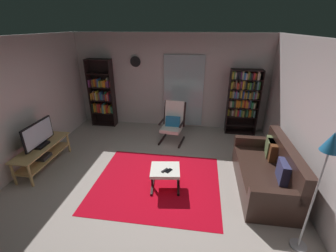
{
  "coord_description": "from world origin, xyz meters",
  "views": [
    {
      "loc": [
        0.86,
        -3.41,
        2.78
      ],
      "look_at": [
        0.25,
        0.74,
        0.91
      ],
      "focal_mm": 24.42,
      "sensor_mm": 36.0,
      "label": 1
    }
  ],
  "objects_px": {
    "bookshelf_near_sofa": "(243,98)",
    "floor_lamp_by_sofa": "(327,157)",
    "lounge_armchair": "(173,121)",
    "cell_phone": "(169,171)",
    "bookshelf_near_tv": "(102,95)",
    "ottoman": "(165,172)",
    "television": "(39,135)",
    "tv_stand": "(43,153)",
    "wall_clock": "(135,62)",
    "tv_remote": "(165,170)",
    "leather_sofa": "(267,172)"
  },
  "relations": [
    {
      "from": "cell_phone",
      "to": "bookshelf_near_sofa",
      "type": "bearing_deg",
      "value": 88.92
    },
    {
      "from": "bookshelf_near_tv",
      "to": "wall_clock",
      "type": "bearing_deg",
      "value": 10.5
    },
    {
      "from": "tv_remote",
      "to": "cell_phone",
      "type": "bearing_deg",
      "value": 38.58
    },
    {
      "from": "bookshelf_near_sofa",
      "to": "cell_phone",
      "type": "height_order",
      "value": "bookshelf_near_sofa"
    },
    {
      "from": "ottoman",
      "to": "wall_clock",
      "type": "xyz_separation_m",
      "value": [
        -1.27,
        2.86,
        1.51
      ]
    },
    {
      "from": "wall_clock",
      "to": "cell_phone",
      "type": "bearing_deg",
      "value": -65.24
    },
    {
      "from": "bookshelf_near_sofa",
      "to": "floor_lamp_by_sofa",
      "type": "distance_m",
      "value": 3.65
    },
    {
      "from": "leather_sofa",
      "to": "tv_remote",
      "type": "relative_size",
      "value": 12.87
    },
    {
      "from": "television",
      "to": "bookshelf_near_sofa",
      "type": "bearing_deg",
      "value": 28.47
    },
    {
      "from": "cell_phone",
      "to": "floor_lamp_by_sofa",
      "type": "bearing_deg",
      "value": 4.51
    },
    {
      "from": "lounge_armchair",
      "to": "tv_remote",
      "type": "height_order",
      "value": "lounge_armchair"
    },
    {
      "from": "ottoman",
      "to": "tv_remote",
      "type": "bearing_deg",
      "value": -86.85
    },
    {
      "from": "television",
      "to": "bookshelf_near_tv",
      "type": "xyz_separation_m",
      "value": [
        0.37,
        2.35,
        0.19
      ]
    },
    {
      "from": "bookshelf_near_sofa",
      "to": "leather_sofa",
      "type": "bearing_deg",
      "value": -86.01
    },
    {
      "from": "television",
      "to": "ottoman",
      "type": "relative_size",
      "value": 1.47
    },
    {
      "from": "cell_phone",
      "to": "floor_lamp_by_sofa",
      "type": "distance_m",
      "value": 2.35
    },
    {
      "from": "tv_remote",
      "to": "ottoman",
      "type": "bearing_deg",
      "value": 127.04
    },
    {
      "from": "television",
      "to": "floor_lamp_by_sofa",
      "type": "xyz_separation_m",
      "value": [
        4.63,
        -1.27,
        0.69
      ]
    },
    {
      "from": "leather_sofa",
      "to": "ottoman",
      "type": "bearing_deg",
      "value": -170.96
    },
    {
      "from": "bookshelf_near_sofa",
      "to": "ottoman",
      "type": "xyz_separation_m",
      "value": [
        -1.67,
        -2.65,
        -0.66
      ]
    },
    {
      "from": "lounge_armchair",
      "to": "tv_stand",
      "type": "bearing_deg",
      "value": -147.3
    },
    {
      "from": "tv_stand",
      "to": "wall_clock",
      "type": "height_order",
      "value": "wall_clock"
    },
    {
      "from": "tv_stand",
      "to": "television",
      "type": "bearing_deg",
      "value": 72.66
    },
    {
      "from": "leather_sofa",
      "to": "tv_remote",
      "type": "height_order",
      "value": "leather_sofa"
    },
    {
      "from": "bookshelf_near_tv",
      "to": "leather_sofa",
      "type": "relative_size",
      "value": 1.04
    },
    {
      "from": "tv_stand",
      "to": "cell_phone",
      "type": "distance_m",
      "value": 2.73
    },
    {
      "from": "wall_clock",
      "to": "television",
      "type": "bearing_deg",
      "value": -118.22
    },
    {
      "from": "floor_lamp_by_sofa",
      "to": "television",
      "type": "bearing_deg",
      "value": 164.64
    },
    {
      "from": "television",
      "to": "ottoman",
      "type": "xyz_separation_m",
      "value": [
        2.63,
        -0.32,
        -0.39
      ]
    },
    {
      "from": "bookshelf_near_sofa",
      "to": "tv_remote",
      "type": "bearing_deg",
      "value": -121.6
    },
    {
      "from": "television",
      "to": "floor_lamp_by_sofa",
      "type": "distance_m",
      "value": 4.85
    },
    {
      "from": "leather_sofa",
      "to": "bookshelf_near_sofa",
      "type": "bearing_deg",
      "value": 93.99
    },
    {
      "from": "tv_stand",
      "to": "lounge_armchair",
      "type": "bearing_deg",
      "value": 32.7
    },
    {
      "from": "tv_stand",
      "to": "floor_lamp_by_sofa",
      "type": "bearing_deg",
      "value": -15.28
    },
    {
      "from": "lounge_armchair",
      "to": "ottoman",
      "type": "height_order",
      "value": "lounge_armchair"
    },
    {
      "from": "lounge_armchair",
      "to": "cell_phone",
      "type": "bearing_deg",
      "value": -85.0
    },
    {
      "from": "tv_stand",
      "to": "ottoman",
      "type": "relative_size",
      "value": 2.41
    },
    {
      "from": "bookshelf_near_tv",
      "to": "bookshelf_near_sofa",
      "type": "relative_size",
      "value": 1.1
    },
    {
      "from": "television",
      "to": "lounge_armchair",
      "type": "height_order",
      "value": "lounge_armchair"
    },
    {
      "from": "bookshelf_near_tv",
      "to": "ottoman",
      "type": "relative_size",
      "value": 3.34
    },
    {
      "from": "lounge_armchair",
      "to": "tv_remote",
      "type": "distance_m",
      "value": 2.01
    },
    {
      "from": "wall_clock",
      "to": "tv_remote",
      "type": "bearing_deg",
      "value": -66.43
    },
    {
      "from": "bookshelf_near_tv",
      "to": "ottoman",
      "type": "height_order",
      "value": "bookshelf_near_tv"
    },
    {
      "from": "floor_lamp_by_sofa",
      "to": "cell_phone",
      "type": "bearing_deg",
      "value": 155.01
    },
    {
      "from": "television",
      "to": "tv_remote",
      "type": "distance_m",
      "value": 2.68
    },
    {
      "from": "bookshelf_near_tv",
      "to": "cell_phone",
      "type": "relative_size",
      "value": 13.76
    },
    {
      "from": "television",
      "to": "cell_phone",
      "type": "relative_size",
      "value": 6.05
    },
    {
      "from": "tv_remote",
      "to": "cell_phone",
      "type": "height_order",
      "value": "tv_remote"
    },
    {
      "from": "bookshelf_near_tv",
      "to": "lounge_armchair",
      "type": "relative_size",
      "value": 1.88
    },
    {
      "from": "ottoman",
      "to": "floor_lamp_by_sofa",
      "type": "distance_m",
      "value": 2.46
    }
  ]
}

